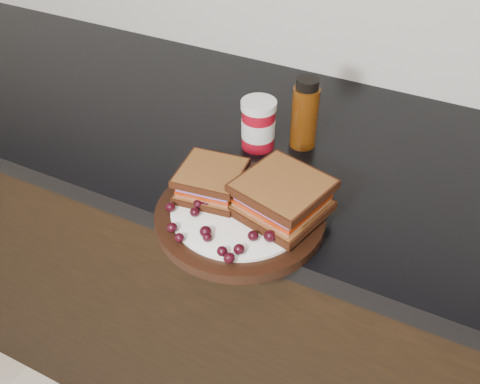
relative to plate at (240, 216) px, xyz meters
The scene contains 32 objects.
base_cabinets 0.61m from the plate, 139.47° to the left, with size 3.96×0.58×0.86m, color black.
countertop 0.38m from the plate, 139.47° to the left, with size 3.98×0.60×0.04m, color black.
plate is the anchor object (origin of this frame).
sandwich_left 0.08m from the plate, 164.52° to the left, with size 0.10×0.10×0.05m, color brown, non-canonical shape.
sandwich_right 0.08m from the plate, 22.56° to the left, with size 0.13×0.13×0.06m, color brown, non-canonical shape.
grape_0 0.11m from the plate, 151.08° to the right, with size 0.02×0.02×0.02m, color black.
grape_1 0.08m from the plate, 140.72° to the right, with size 0.02×0.02×0.01m, color black.
grape_2 0.12m from the plate, 126.84° to the right, with size 0.02×0.02×0.02m, color black.
grape_3 0.12m from the plate, 114.56° to the right, with size 0.02×0.02×0.01m, color black.
grape_4 0.09m from the plate, 103.43° to the right, with size 0.02×0.02×0.02m, color black.
grape_5 0.09m from the plate, 97.55° to the right, with size 0.01×0.01×0.01m, color black.
grape_6 0.11m from the plate, 77.67° to the right, with size 0.02×0.02×0.02m, color black.
grape_7 0.12m from the plate, 70.96° to the right, with size 0.02×0.02×0.02m, color black.
grape_8 0.10m from the plate, 64.09° to the right, with size 0.02×0.02×0.02m, color black.
grape_9 0.08m from the plate, 47.51° to the right, with size 0.02×0.02×0.02m, color black.
grape_10 0.09m from the plate, 30.95° to the right, with size 0.02×0.02×0.02m, color black.
grape_11 0.08m from the plate, 26.54° to the right, with size 0.02×0.02×0.01m, color black.
grape_12 0.10m from the plate, 18.66° to the right, with size 0.02×0.02×0.01m, color black.
grape_13 0.10m from the plate, ahead, with size 0.02×0.02×0.02m, color black.
grape_14 0.09m from the plate, 22.80° to the left, with size 0.02×0.02×0.01m, color black.
grape_15 0.05m from the plate, 27.39° to the left, with size 0.02×0.02×0.02m, color black.
grape_16 0.08m from the plate, 123.81° to the left, with size 0.02×0.02×0.01m, color black.
grape_17 0.06m from the plate, 129.74° to the left, with size 0.02×0.02×0.02m, color black.
grape_18 0.09m from the plate, 152.92° to the left, with size 0.02×0.02×0.02m, color black.
grape_19 0.09m from the plate, 159.53° to the left, with size 0.02×0.02×0.02m, color black.
grape_20 0.06m from the plate, 157.74° to the right, with size 0.02×0.02×0.02m, color black.
grape_21 0.07m from the plate, 155.29° to the right, with size 0.02×0.02×0.02m, color black.
grape_22 0.06m from the plate, 139.74° to the left, with size 0.01×0.01×0.01m, color black.
grape_23 0.09m from the plate, 149.83° to the left, with size 0.02×0.02×0.02m, color black.
grape_24 0.08m from the plate, behind, with size 0.02×0.02×0.02m, color black.
condiment_jar 0.22m from the plate, 107.54° to the left, with size 0.07×0.07×0.10m, color maroon.
oil_bottle 0.26m from the plate, 87.64° to the left, with size 0.05×0.05×0.14m, color #472107.
Camera 1 is at (0.58, 0.87, 1.50)m, focal length 40.00 mm.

